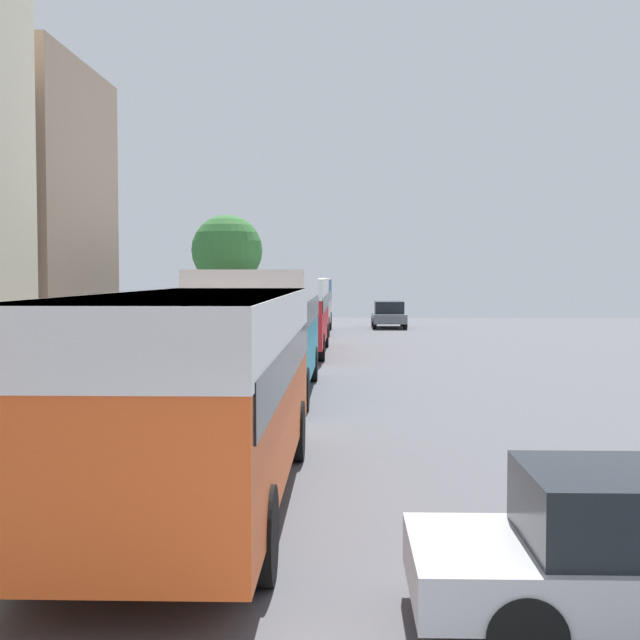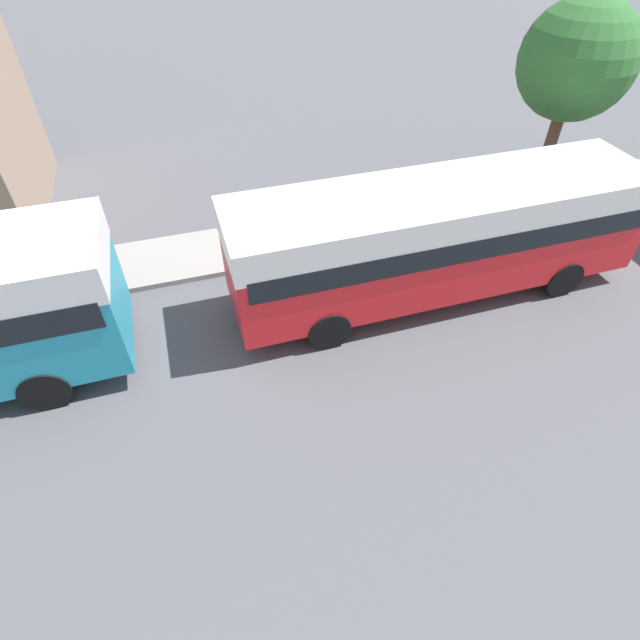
% 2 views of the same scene
% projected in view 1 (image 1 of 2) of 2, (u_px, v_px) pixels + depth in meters
% --- Properties ---
extents(bus_lead, '(2.51, 9.58, 2.84)m').
position_uv_depth(bus_lead, '(198.00, 368.00, 11.76)').
color(bus_lead, '#EA5B23').
rests_on(bus_lead, ground_plane).
extents(bus_following, '(2.62, 9.24, 3.20)m').
position_uv_depth(bus_following, '(263.00, 314.00, 22.91)').
color(bus_following, teal).
rests_on(bus_following, ground_plane).
extents(bus_third_in_line, '(2.50, 10.13, 2.94)m').
position_uv_depth(bus_third_in_line, '(295.00, 305.00, 34.82)').
color(bus_third_in_line, red).
rests_on(bus_third_in_line, ground_plane).
extents(bus_rear, '(2.52, 9.12, 2.86)m').
position_uv_depth(bus_rear, '(307.00, 298.00, 47.04)').
color(bus_rear, silver).
rests_on(bus_rear, ground_plane).
extents(car_far_curb, '(1.95, 4.19, 1.55)m').
position_uv_depth(car_far_curb, '(389.00, 314.00, 51.67)').
color(car_far_curb, slate).
rests_on(car_far_curb, ground_plane).
extents(street_tree, '(3.22, 3.22, 5.66)m').
position_uv_depth(street_tree, '(227.00, 251.00, 40.37)').
color(street_tree, brown).
rests_on(street_tree, sidewalk).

